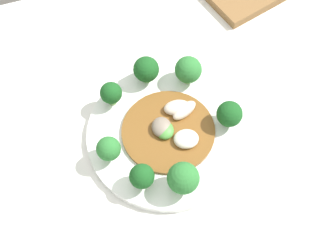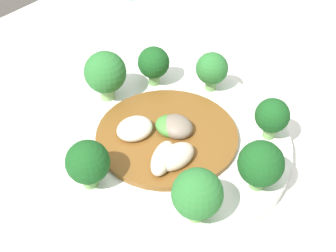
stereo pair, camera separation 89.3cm
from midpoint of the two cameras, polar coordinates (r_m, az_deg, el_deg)
The scene contains 11 objects.
ground_plane at distance 1.34m, azimuth -6.66°, elevation -28.26°, with size 8.00×8.00×0.00m, color #4C4742.
table at distance 0.98m, azimuth -9.12°, elevation -27.73°, with size 1.02×0.88×0.73m.
plate at distance 0.60m, azimuth -12.03°, elevation -25.70°, with size 0.31×0.31×0.02m.
broccoli_east at distance 0.55m, azimuth -0.04°, elevation -24.20°, with size 0.05×0.05×0.06m.
broccoli_southwest at distance 0.58m, azimuth -19.62°, elevation -35.42°, with size 0.04×0.04×0.06m.
broccoli_north at distance 0.59m, azimuth -15.72°, elevation -13.51°, with size 0.05×0.05×0.06m.
broccoli_south at distance 0.56m, azimuth -11.40°, elevation -37.24°, with size 0.06×0.06×0.07m.
broccoli_northwest at distance 0.60m, azimuth -22.70°, elevation -18.01°, with size 0.04×0.04×0.05m.
broccoli_northeast at distance 0.57m, azimuth -7.63°, elevation -14.03°, with size 0.05×0.05×0.06m.
broccoli_west at distance 0.59m, azimuth -24.91°, elevation -29.12°, with size 0.04×0.04×0.06m.
stirfry_center at distance 0.59m, azimuth -11.69°, elevation -25.22°, with size 0.18×0.18×0.03m.
Camera 1 is at (-0.11, -0.40, 1.52)m, focal length 50.00 mm.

